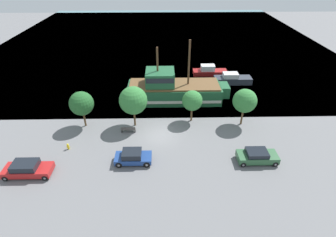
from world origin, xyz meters
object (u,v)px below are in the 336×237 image
parked_car_curb_rear (133,157)px  fire_hydrant (68,146)px  moored_boat_outer (232,79)px  parked_car_curb_front (27,169)px  bench_promenade_east (128,129)px  moored_boat_dockside (209,71)px  parked_car_curb_mid (257,156)px  pirate_ship (173,90)px

parked_car_curb_rear → fire_hydrant: (-7.76, 2.41, -0.32)m
moored_boat_outer → fire_hydrant: bearing=-142.5°
parked_car_curb_front → bench_promenade_east: size_ratio=2.66×
moored_boat_dockside → bench_promenade_east: moored_boat_dockside is taller
parked_car_curb_front → parked_car_curb_mid: bearing=3.5°
pirate_ship → fire_hydrant: pirate_ship is taller
pirate_ship → parked_car_curb_front: (-15.48, -15.92, -0.99)m
fire_hydrant → moored_boat_dockside: bearing=47.6°
pirate_ship → moored_boat_dockside: 12.21m
parked_car_curb_mid → parked_car_curb_rear: size_ratio=1.09×
parked_car_curb_front → moored_boat_outer: bearing=40.0°
moored_boat_outer → parked_car_curb_front: moored_boat_outer is taller
moored_boat_dockside → fire_hydrant: bearing=-132.4°
parked_car_curb_mid → moored_boat_outer: bearing=84.5°
moored_boat_outer → fire_hydrant: (-23.22, -17.81, -0.30)m
moored_boat_dockside → parked_car_curb_front: bearing=-131.4°
moored_boat_dockside → moored_boat_outer: moored_boat_dockside is taller
parked_car_curb_front → fire_hydrant: bearing=54.8°
bench_promenade_east → parked_car_curb_front: bearing=-142.6°
moored_boat_dockside → parked_car_curb_mid: moored_boat_dockside is taller
parked_car_curb_front → parked_car_curb_rear: parked_car_curb_front is taller
pirate_ship → moored_boat_outer: bearing=29.2°
pirate_ship → parked_car_curb_front: size_ratio=3.19×
parked_car_curb_front → fire_hydrant: size_ratio=6.28×
parked_car_curb_mid → bench_promenade_east: size_ratio=2.39×
moored_boat_outer → fire_hydrant: moored_boat_outer is taller
moored_boat_dockside → parked_car_curb_rear: size_ratio=1.59×
parked_car_curb_rear → fire_hydrant: 8.13m
parked_car_curb_mid → parked_car_curb_rear: 13.50m
pirate_ship → parked_car_curb_rear: bearing=-108.8°
moored_boat_outer → parked_car_curb_mid: (-1.97, -20.38, 0.00)m
moored_boat_outer → parked_car_curb_front: (-26.08, -21.87, 0.03)m
parked_car_curb_front → parked_car_curb_rear: 10.75m
parked_car_curb_mid → parked_car_curb_front: bearing=-176.5°
bench_promenade_east → pirate_ship: bearing=55.4°
parked_car_curb_front → fire_hydrant: 4.97m
bench_promenade_east → moored_boat_dockside: bearing=54.5°
bench_promenade_east → moored_boat_outer: bearing=41.4°
parked_car_curb_rear → bench_promenade_east: size_ratio=2.19×
parked_car_curb_rear → parked_car_curb_mid: bearing=-0.6°
moored_boat_dockside → parked_car_curb_rear: 26.94m
fire_hydrant → pirate_ship: bearing=43.3°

